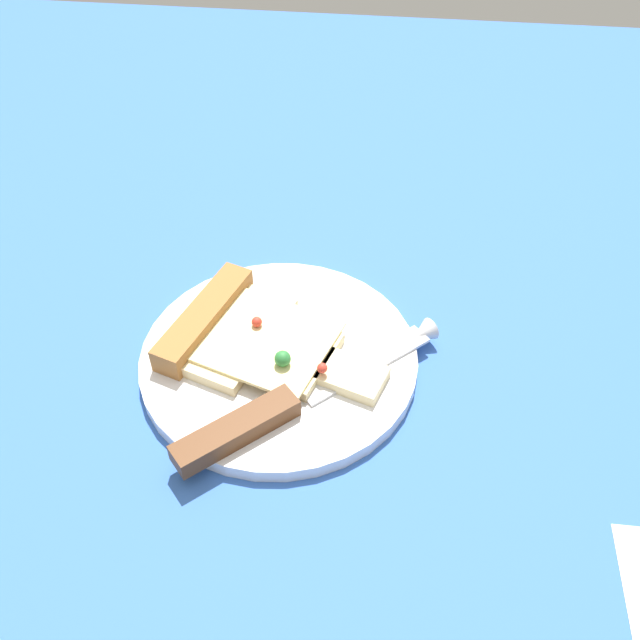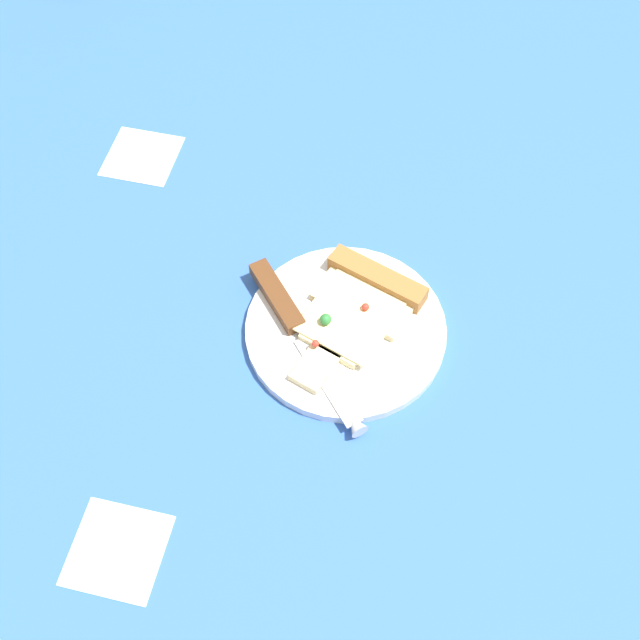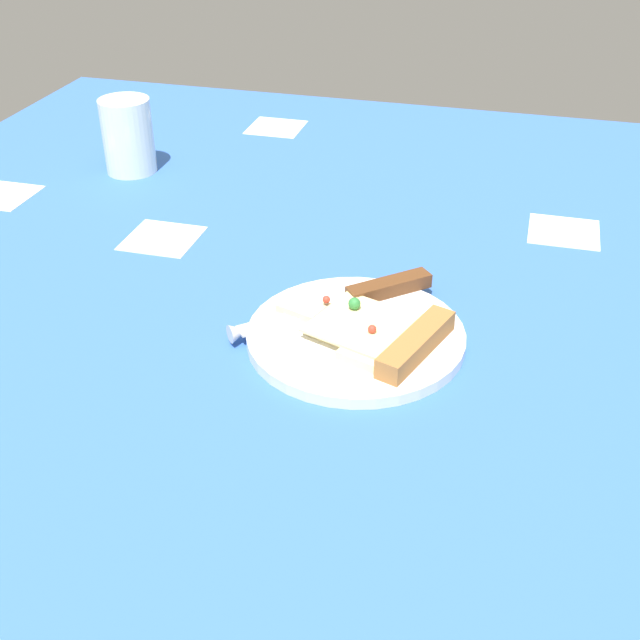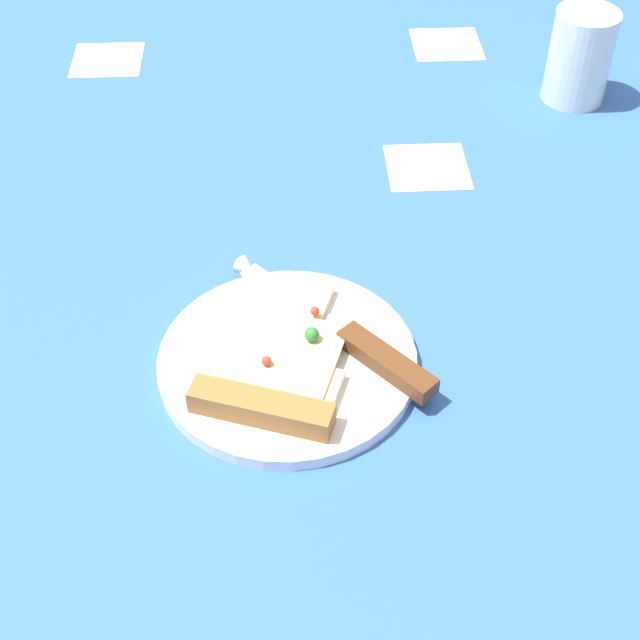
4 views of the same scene
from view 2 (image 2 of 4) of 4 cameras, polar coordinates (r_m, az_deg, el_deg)
ground_plane at (r=94.57cm, az=-0.74°, el=-1.29°), size 150.02×150.02×3.00cm
plate at (r=92.69cm, az=1.80°, el=-0.71°), size 22.75×22.75×1.26cm
pizza_slice at (r=92.75cm, az=2.65°, el=0.92°), size 14.04×18.99×2.60cm
knife at (r=91.47cm, az=-1.72°, el=-0.48°), size 17.56×19.30×2.45cm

